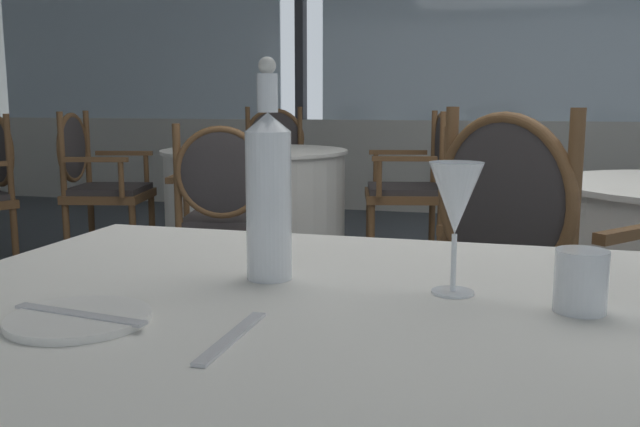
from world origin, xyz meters
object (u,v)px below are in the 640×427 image
(dining_chair_3_3, at_px, (495,207))
(dining_chair_0_1, at_px, (273,163))
(wine_glass, at_px, (456,201))
(dining_chair_0_2, at_px, (95,176))
(side_plate, at_px, (79,318))
(water_tumbler, at_px, (581,281))
(dining_chair_3_0, at_px, (529,261))
(dining_chair_0_0, at_px, (418,177))
(dining_chair_0_3, at_px, (227,206))
(water_bottle, at_px, (269,191))

(dining_chair_3_3, bearing_deg, dining_chair_0_1, 175.61)
(wine_glass, relative_size, dining_chair_0_1, 0.20)
(dining_chair_0_1, height_order, dining_chair_0_2, dining_chair_0_1)
(side_plate, relative_size, dining_chair_0_2, 0.19)
(side_plate, height_order, water_tumbler, water_tumbler)
(dining_chair_0_1, bearing_deg, dining_chair_3_0, 17.92)
(water_tumbler, relative_size, dining_chair_3_3, 0.10)
(side_plate, relative_size, wine_glass, 0.94)
(dining_chair_0_0, bearing_deg, dining_chair_0_3, 45.00)
(wine_glass, height_order, dining_chair_0_2, dining_chair_0_2)
(dining_chair_0_1, relative_size, dining_chair_3_3, 1.08)
(side_plate, bearing_deg, water_tumbler, 19.03)
(water_bottle, distance_m, dining_chair_0_3, 2.14)
(water_bottle, distance_m, dining_chair_0_2, 3.39)
(water_tumbler, distance_m, dining_chair_0_0, 3.23)
(dining_chair_0_2, bearing_deg, dining_chair_0_0, 0.00)
(dining_chair_0_0, height_order, dining_chair_0_2, dining_chair_0_0)
(wine_glass, bearing_deg, water_tumbler, -14.87)
(water_bottle, height_order, dining_chair_3_3, water_bottle)
(dining_chair_3_0, bearing_deg, dining_chair_0_2, 94.64)
(dining_chair_0_3, xyz_separation_m, dining_chair_3_0, (1.33, -1.03, 0.05))
(side_plate, distance_m, water_tumbler, 0.68)
(water_tumbler, distance_m, dining_chair_3_3, 2.33)
(water_bottle, distance_m, water_tumbler, 0.49)
(side_plate, xyz_separation_m, dining_chair_0_3, (-0.72, 2.20, -0.20))
(wine_glass, xyz_separation_m, dining_chair_0_2, (-2.37, 2.68, -0.31))
(wine_glass, xyz_separation_m, dining_chair_3_0, (0.14, 0.90, -0.29))
(side_plate, bearing_deg, water_bottle, 59.14)
(dining_chair_0_2, height_order, dining_chair_3_3, dining_chair_0_2)
(dining_chair_0_1, bearing_deg, dining_chair_3_3, 32.89)
(dining_chair_0_3, relative_size, dining_chair_3_3, 1.02)
(dining_chair_0_1, height_order, dining_chair_0_3, dining_chair_0_1)
(wine_glass, bearing_deg, side_plate, -150.05)
(water_tumbler, relative_size, dining_chair_3_0, 0.09)
(dining_chair_0_1, distance_m, dining_chair_0_2, 1.41)
(water_bottle, bearing_deg, dining_chair_3_3, 81.81)
(dining_chair_0_3, bearing_deg, wine_glass, -161.38)
(side_plate, bearing_deg, dining_chair_0_3, 108.14)
(dining_chair_0_3, bearing_deg, dining_chair_3_3, -87.67)
(water_tumbler, relative_size, dining_chair_0_1, 0.09)
(water_tumbler, distance_m, dining_chair_0_3, 2.41)
(dining_chair_0_0, relative_size, dining_chair_0_2, 1.00)
(dining_chair_3_0, bearing_deg, dining_chair_0_1, 70.64)
(side_plate, xyz_separation_m, dining_chair_3_0, (0.61, 1.17, -0.15))
(dining_chair_0_0, bearing_deg, dining_chair_3_0, 91.83)
(water_tumbler, height_order, dining_chair_0_0, dining_chair_0_0)
(side_plate, relative_size, water_bottle, 0.52)
(water_bottle, relative_size, dining_chair_0_3, 0.38)
(dining_chair_3_3, bearing_deg, side_plate, -61.10)
(dining_chair_0_2, bearing_deg, water_tumbler, -59.79)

